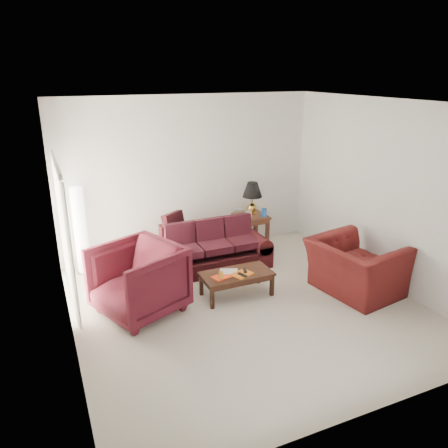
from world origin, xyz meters
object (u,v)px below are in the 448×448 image
floor_lamp (80,231)px  armchair_left (138,280)px  end_table (251,230)px  armchair_right (355,268)px  coffee_table (237,284)px  sofa (213,247)px

floor_lamp → armchair_left: 1.84m
armchair_left → end_table: bearing=99.0°
floor_lamp → armchair_right: size_ratio=1.20×
armchair_right → coffee_table: 1.92m
end_table → coffee_table: (-1.16, -1.79, -0.13)m
armchair_left → coffee_table: 1.57m
sofa → floor_lamp: floor_lamp is taller
sofa → armchair_left: size_ratio=1.76×
end_table → armchair_left: (-2.69, -1.68, 0.20)m
coffee_table → armchair_left: bearing=-160.6°
sofa → armchair_right: armchair_right is taller
sofa → floor_lamp: (-2.16, 0.76, 0.38)m
end_table → floor_lamp: floor_lamp is taller
coffee_table → floor_lamp: bearing=162.6°
sofa → end_table: 1.33m
armchair_right → coffee_table: bearing=60.7°
end_table → armchair_right: armchair_right is taller
sofa → coffee_table: size_ratio=1.81×
sofa → armchair_right: size_ratio=1.54×
end_table → floor_lamp: bearing=179.1°
armchair_right → armchair_left: bearing=67.8°
floor_lamp → armchair_right: floor_lamp is taller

